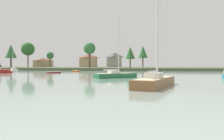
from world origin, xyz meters
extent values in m
cube|color=#4C563D|center=(0.00, 103.87, 0.53)|extent=(245.34, 57.75, 1.06)
cone|color=#B2231E|center=(-26.64, 48.58, 0.23)|extent=(2.95, 2.94, 2.11)
cube|color=maroon|center=(-14.23, 50.22, 0.11)|extent=(3.57, 3.76, 0.52)
cube|color=#C6B289|center=(-14.23, 50.22, 0.37)|extent=(3.76, 3.95, 0.05)
cube|color=tan|center=(-14.23, 50.22, 0.33)|extent=(1.12, 0.99, 0.03)
cube|color=brown|center=(12.80, 16.40, 0.13)|extent=(4.70, 9.54, 1.50)
cube|color=#CCB78E|center=(12.80, 16.40, 0.90)|extent=(4.29, 8.93, 0.04)
cube|color=silver|center=(12.68, 15.96, 1.20)|extent=(1.95, 2.36, 0.56)
cylinder|color=silver|center=(13.00, 17.12, 7.47)|extent=(0.19, 0.19, 13.10)
cylinder|color=silver|center=(12.50, 15.33, 1.58)|extent=(1.15, 3.61, 0.15)
cylinder|color=silver|center=(12.50, 15.33, 1.63)|extent=(1.04, 3.25, 0.14)
cylinder|color=#999999|center=(13.50, 18.90, 7.45)|extent=(1.02, 3.59, 13.05)
cube|color=#236B3D|center=(6.21, 31.08, 0.11)|extent=(7.24, 6.74, 1.30)
cube|color=#CCB78E|center=(6.21, 31.08, 0.78)|extent=(6.72, 6.24, 0.04)
cube|color=silver|center=(5.91, 30.82, 1.04)|extent=(2.18, 2.15, 0.47)
cylinder|color=silver|center=(6.67, 31.49, 5.67)|extent=(0.16, 0.16, 9.72)
cylinder|color=silver|center=(5.51, 30.46, 1.37)|extent=(2.42, 2.16, 0.12)
cylinder|color=silver|center=(5.51, 30.46, 1.42)|extent=(2.20, 1.96, 0.14)
cylinder|color=#999999|center=(7.84, 32.52, 5.64)|extent=(2.36, 2.09, 9.68)
cube|color=white|center=(-34.76, 62.41, 0.10)|extent=(6.40, 6.88, 1.12)
cube|color=#CCB78E|center=(-34.76, 62.41, 0.68)|extent=(5.92, 6.38, 0.04)
cube|color=silver|center=(-34.52, 62.14, 0.92)|extent=(2.06, 2.09, 0.44)
cylinder|color=silver|center=(-35.15, 62.85, 6.02)|extent=(0.15, 0.15, 10.64)
cylinder|color=silver|center=(-34.18, 61.75, 1.24)|extent=(2.03, 2.28, 0.12)
cylinder|color=silver|center=(-34.18, 61.75, 1.29)|extent=(1.85, 2.08, 0.14)
cylinder|color=#999999|center=(-36.12, 63.96, 5.99)|extent=(1.96, 2.23, 10.59)
cube|color=black|center=(13.49, 64.08, 0.09)|extent=(1.51, 2.93, 0.41)
cube|color=#C6B289|center=(13.49, 64.08, 0.29)|extent=(1.62, 3.05, 0.05)
cube|color=tan|center=(13.49, 64.08, 0.25)|extent=(1.15, 0.16, 0.03)
cube|color=orange|center=(-12.12, 62.12, 0.12)|extent=(1.60, 3.65, 0.54)
cube|color=#C6B289|center=(-12.12, 62.12, 0.39)|extent=(1.72, 3.80, 0.05)
cube|color=tan|center=(-12.12, 62.12, 0.35)|extent=(1.26, 0.14, 0.03)
sphere|color=white|center=(-3.11, 40.62, 0.06)|extent=(0.37, 0.37, 0.37)
torus|color=#333338|center=(-3.11, 40.62, 0.29)|extent=(0.12, 0.12, 0.02)
sphere|color=red|center=(-9.70, 58.69, 0.06)|extent=(0.34, 0.34, 0.34)
torus|color=#333338|center=(-9.70, 58.69, 0.27)|extent=(0.12, 0.12, 0.02)
sphere|color=orange|center=(-40.41, 66.35, 0.09)|extent=(0.52, 0.52, 0.52)
torus|color=#333338|center=(-40.41, 66.35, 0.39)|extent=(0.12, 0.12, 0.02)
cylinder|color=brown|center=(-50.28, 97.63, 4.96)|extent=(0.57, 0.57, 7.80)
sphere|color=#2D602D|center=(-50.28, 97.63, 10.38)|extent=(6.75, 6.75, 6.75)
cylinder|color=brown|center=(8.42, 95.66, 4.61)|extent=(0.53, 0.53, 7.11)
cone|color=#336B38|center=(8.42, 95.66, 8.21)|extent=(4.55, 4.55, 5.56)
cylinder|color=brown|center=(-57.71, 94.33, 4.87)|extent=(0.75, 0.75, 7.63)
cone|color=#336B38|center=(-57.71, 94.33, 9.12)|extent=(5.59, 5.59, 6.83)
cylinder|color=brown|center=(-41.64, 105.04, 3.74)|extent=(0.48, 0.48, 5.36)
sphere|color=#336B38|center=(-41.64, 105.04, 7.30)|extent=(3.90, 3.90, 3.90)
cylinder|color=brown|center=(3.59, 85.23, 4.05)|extent=(0.52, 0.52, 5.99)
cone|color=#2D602D|center=(3.59, 85.23, 7.26)|extent=(4.15, 4.15, 5.07)
cylinder|color=brown|center=(-13.02, 81.98, 4.52)|extent=(0.74, 0.74, 6.92)
sphere|color=#336B38|center=(-13.02, 81.98, 9.08)|extent=(4.90, 4.90, 4.90)
cube|color=tan|center=(-21.23, 108.61, 3.60)|extent=(8.44, 6.07, 5.08)
pyramid|color=brown|center=(-21.23, 108.61, 7.04)|extent=(9.11, 6.56, 1.81)
cube|color=tan|center=(-48.97, 111.45, 2.89)|extent=(8.40, 8.48, 3.67)
pyramid|color=brown|center=(-48.97, 111.45, 5.52)|extent=(9.07, 9.15, 1.59)
cube|color=#9E998E|center=(-8.39, 116.91, 3.81)|extent=(7.33, 7.73, 5.51)
pyramid|color=#47474C|center=(-8.39, 116.91, 7.92)|extent=(7.91, 8.35, 2.70)
camera|label=1|loc=(12.42, -7.29, 2.29)|focal=35.65mm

